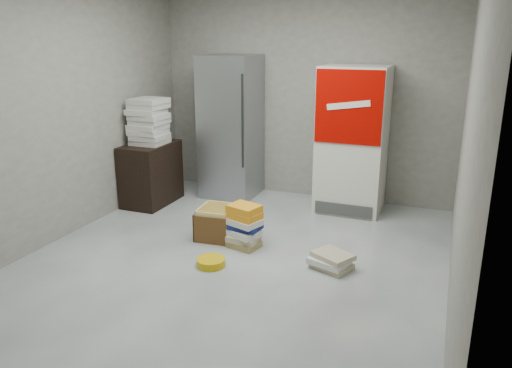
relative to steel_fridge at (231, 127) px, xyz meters
The scene contains 10 objects.
ground 2.50m from the steel_fridge, 67.10° to the right, with size 5.00×5.00×0.00m, color silver.
room_shell 2.46m from the steel_fridge, 67.10° to the right, with size 4.04×5.04×2.82m.
steel_fridge is the anchor object (origin of this frame).
coke_cooler 1.65m from the steel_fridge, ahead, with size 0.80×0.73×1.80m.
wood_shelf 1.23m from the steel_fridge, 138.69° to the right, with size 0.50×0.80×0.80m, color black.
supply_box_stack 1.11m from the steel_fridge, 138.31° to the right, with size 0.45×0.45×0.58m.
phonebook_stack_main 1.96m from the steel_fridge, 61.56° to the right, with size 0.39×0.35×0.46m.
phonebook_stack_side 2.70m from the steel_fridge, 43.95° to the right, with size 0.46×0.41×0.16m.
cardboard_box 1.76m from the steel_fridge, 70.97° to the right, with size 0.47×0.47×0.35m.
bucket_lid 2.45m from the steel_fridge, 70.85° to the right, with size 0.28×0.28×0.07m, color gold.
Camera 1 is at (1.88, -3.95, 2.16)m, focal length 35.00 mm.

